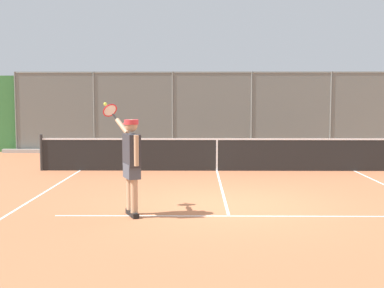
{
  "coord_description": "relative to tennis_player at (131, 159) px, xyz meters",
  "views": [
    {
      "loc": [
        0.56,
        10.08,
        2.12
      ],
      "look_at": [
        0.7,
        -1.97,
        1.05
      ],
      "focal_mm": 47.97,
      "sensor_mm": 36.0,
      "label": 1
    }
  ],
  "objects": [
    {
      "name": "tennis_player",
      "position": [
        0.0,
        0.0,
        0.0
      ],
      "size": [
        0.87,
        1.24,
        2.05
      ],
      "rotation": [
        0.0,
        0.0,
        -1.17
      ],
      "color": "black",
      "rests_on": "ground"
    },
    {
      "name": "ground_plane",
      "position": [
        -1.76,
        -0.95,
        -1.04
      ],
      "size": [
        60.0,
        60.0,
        0.0
      ],
      "primitive_type": "plane",
      "color": "#A8603D"
    },
    {
      "name": "fence_backdrop",
      "position": [
        -1.76,
        -11.56,
        0.46
      ],
      "size": [
        18.42,
        1.37,
        3.17
      ],
      "color": "slate",
      "rests_on": "ground"
    },
    {
      "name": "tennis_net",
      "position": [
        -1.76,
        -5.85,
        -0.54
      ],
      "size": [
        10.45,
        0.09,
        1.07
      ],
      "color": "#2D2D2D",
      "rests_on": "ground"
    },
    {
      "name": "court_line_markings",
      "position": [
        -1.76,
        0.26,
        -1.04
      ],
      "size": [
        8.14,
        10.69,
        0.01
      ],
      "color": "white",
      "rests_on": "ground"
    }
  ]
}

